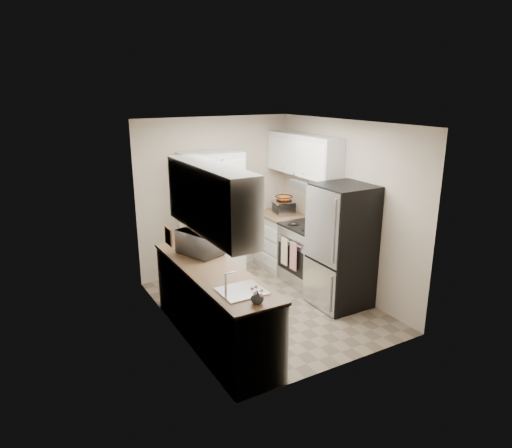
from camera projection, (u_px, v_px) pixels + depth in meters
name	position (u px, v px, depth m)	size (l,w,h in m)	color
ground	(267.00, 307.00, 6.33)	(3.20, 3.20, 0.00)	#7A6B56
room_shell	(267.00, 192.00, 5.85)	(2.64, 3.24, 2.52)	beige
pantry_cabinet	(212.00, 217.00, 7.05)	(0.90, 0.55, 2.00)	silver
base_cabinet_left	(214.00, 306.00, 5.38)	(0.60, 2.30, 0.88)	silver
countertop_left	(213.00, 270.00, 5.25)	(0.63, 2.33, 0.04)	#846647
base_cabinet_right	(281.00, 241.00, 7.67)	(0.60, 0.80, 0.88)	silver
countertop_right	(281.00, 215.00, 7.54)	(0.63, 0.83, 0.04)	#846647
electric_range	(308.00, 254.00, 6.98)	(0.71, 0.78, 1.13)	#B7B7BC
refrigerator	(342.00, 246.00, 6.19)	(0.70, 0.72, 1.70)	#B7B7BC
microwave	(200.00, 242.00, 5.67)	(0.55, 0.37, 0.30)	silver
wine_bottle	(188.00, 238.00, 5.88)	(0.07, 0.07, 0.26)	black
flower_vase	(257.00, 297.00, 4.37)	(0.13, 0.13, 0.13)	silver
cutting_board	(190.00, 230.00, 6.08)	(0.02, 0.27, 0.34)	#2F8038
toaster_oven	(283.00, 207.00, 7.49)	(0.30, 0.38, 0.22)	#AFAFB3
fruit_basket	(284.00, 197.00, 7.46)	(0.29, 0.29, 0.12)	orange
kitchen_mat	(250.00, 292.00, 6.78)	(0.44, 0.70, 0.01)	tan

